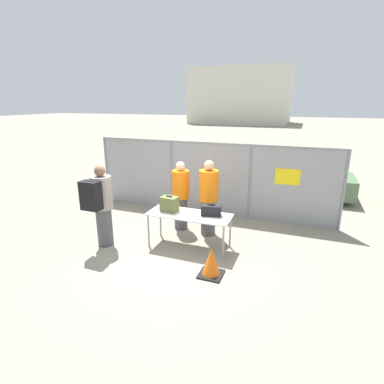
{
  "coord_description": "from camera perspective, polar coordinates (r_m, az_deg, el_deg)",
  "views": [
    {
      "loc": [
        2.37,
        -5.43,
        3.02
      ],
      "look_at": [
        0.07,
        0.66,
        1.05
      ],
      "focal_mm": 28.0,
      "sensor_mm": 36.0,
      "label": 1
    }
  ],
  "objects": [
    {
      "name": "traveler_hooded",
      "position": [
        6.57,
        -17.01,
        -2.09
      ],
      "size": [
        0.44,
        0.68,
        1.77
      ],
      "rotation": [
        0.0,
        0.0,
        -0.09
      ],
      "color": "#4C4C51",
      "rests_on": "ground_plane"
    },
    {
      "name": "ground_plane",
      "position": [
        6.65,
        -2.61,
        -10.19
      ],
      "size": [
        120.0,
        120.0,
        0.0
      ],
      "primitive_type": "plane",
      "color": "gray"
    },
    {
      "name": "suitcase_olive",
      "position": [
        6.45,
        -4.35,
        -2.3
      ],
      "size": [
        0.38,
        0.29,
        0.35
      ],
      "color": "#566033",
      "rests_on": "inspection_table"
    },
    {
      "name": "fence_section",
      "position": [
        8.18,
        3.37,
        2.86
      ],
      "size": [
        6.73,
        0.07,
        1.99
      ],
      "color": "gray",
      "rests_on": "ground_plane"
    },
    {
      "name": "inspection_table",
      "position": [
        6.33,
        -0.54,
        -4.76
      ],
      "size": [
        1.78,
        0.69,
        0.75
      ],
      "color": "silver",
      "rests_on": "ground_plane"
    },
    {
      "name": "security_worker_far",
      "position": [
        7.2,
        -2.16,
        -0.54
      ],
      "size": [
        0.42,
        0.42,
        1.68
      ],
      "rotation": [
        0.0,
        0.0,
        3.16
      ],
      "color": "#4C4C51",
      "rests_on": "ground_plane"
    },
    {
      "name": "utility_trailer",
      "position": [
        10.53,
        20.19,
        1.61
      ],
      "size": [
        4.02,
        2.29,
        0.76
      ],
      "color": "#4C6B47",
      "rests_on": "ground_plane"
    },
    {
      "name": "security_worker_near",
      "position": [
        6.88,
        3.17,
        -0.99
      ],
      "size": [
        0.44,
        0.44,
        1.77
      ],
      "rotation": [
        0.0,
        0.0,
        3.06
      ],
      "color": "#4C4C51",
      "rests_on": "ground_plane"
    },
    {
      "name": "traffic_cone",
      "position": [
        5.53,
        3.68,
        -13.31
      ],
      "size": [
        0.43,
        0.43,
        0.54
      ],
      "color": "black",
      "rests_on": "ground_plane"
    },
    {
      "name": "suitcase_black",
      "position": [
        6.21,
        3.67,
        -3.52
      ],
      "size": [
        0.44,
        0.27,
        0.25
      ],
      "color": "black",
      "rests_on": "inspection_table"
    },
    {
      "name": "distant_hangar",
      "position": [
        45.4,
        9.46,
        17.52
      ],
      "size": [
        13.17,
        9.63,
        7.41
      ],
      "color": "beige",
      "rests_on": "ground_plane"
    }
  ]
}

